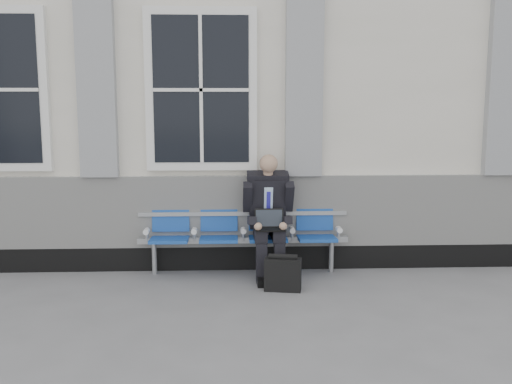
{
  "coord_description": "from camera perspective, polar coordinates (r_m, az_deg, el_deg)",
  "views": [
    {
      "loc": [
        0.72,
        -5.57,
        2.07
      ],
      "look_at": [
        0.99,
        0.9,
        1.08
      ],
      "focal_mm": 40.0,
      "sensor_mm": 36.0,
      "label": 1
    }
  ],
  "objects": [
    {
      "name": "ground",
      "position": [
        5.99,
        -9.35,
        -11.66
      ],
      "size": [
        70.0,
        70.0,
        0.0
      ],
      "primitive_type": "plane",
      "color": "slate",
      "rests_on": "ground"
    },
    {
      "name": "station_building",
      "position": [
        9.07,
        -7.16,
        9.59
      ],
      "size": [
        14.4,
        4.4,
        4.49
      ],
      "color": "silver",
      "rests_on": "ground"
    },
    {
      "name": "bench",
      "position": [
        7.06,
        -1.28,
        -3.73
      ],
      "size": [
        2.6,
        0.47,
        0.91
      ],
      "color": "#9EA0A3",
      "rests_on": "ground"
    },
    {
      "name": "businessman",
      "position": [
        6.89,
        1.25,
        -1.96
      ],
      "size": [
        0.61,
        0.82,
        1.49
      ],
      "color": "black",
      "rests_on": "ground"
    },
    {
      "name": "briefcase",
      "position": [
        6.47,
        2.7,
        -8.16
      ],
      "size": [
        0.43,
        0.24,
        0.42
      ],
      "color": "black",
      "rests_on": "ground"
    }
  ]
}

